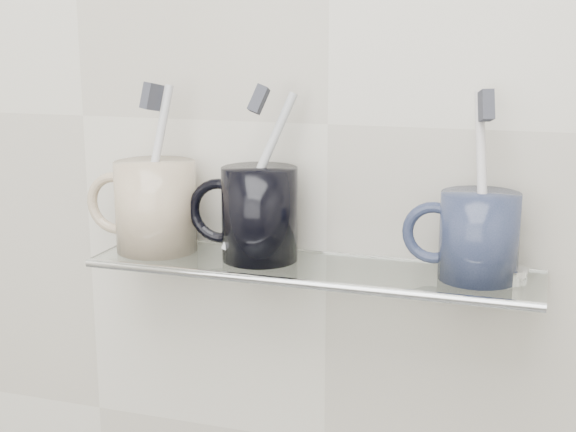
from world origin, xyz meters
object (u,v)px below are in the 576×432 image
at_px(shelf_glass, 312,269).
at_px(mug_right, 479,236).
at_px(mug_left, 156,206).
at_px(mug_center, 260,214).

distance_m(shelf_glass, mug_right, 0.19).
xyz_separation_m(mug_left, mug_center, (0.13, 0.00, -0.00)).
distance_m(shelf_glass, mug_left, 0.20).
distance_m(shelf_glass, mug_center, 0.08).
xyz_separation_m(shelf_glass, mug_center, (-0.06, 0.00, 0.06)).
bearing_deg(shelf_glass, mug_left, 178.51).
height_order(mug_center, mug_right, mug_center).
xyz_separation_m(mug_left, mug_right, (0.37, 0.00, -0.01)).
bearing_deg(mug_right, mug_center, 174.05).
height_order(shelf_glass, mug_center, mug_center).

